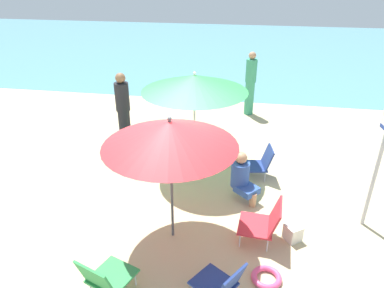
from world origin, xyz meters
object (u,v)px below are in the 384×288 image
(umbrella_red, at_px, (170,134))
(warning_sign, at_px, (381,154))
(beach_chair_a, at_px, (221,283))
(beach_chair_e, at_px, (264,222))
(beach_chair_b, at_px, (261,162))
(beach_chair_d, at_px, (105,277))
(person_a, at_px, (123,111))
(person_c, at_px, (250,83))
(swim_ring, at_px, (266,278))
(beach_bag, at_px, (293,233))
(umbrella_green, at_px, (195,83))
(beach_chair_c, at_px, (133,145))
(person_b, at_px, (242,176))

(umbrella_red, height_order, warning_sign, warning_sign)
(beach_chair_a, xyz_separation_m, beach_chair_e, (0.53, 1.23, 0.03))
(beach_chair_a, bearing_deg, warning_sign, -104.43)
(beach_chair_b, height_order, beach_chair_d, beach_chair_d)
(person_a, height_order, person_c, person_a)
(warning_sign, bearing_deg, person_a, 149.16)
(warning_sign, bearing_deg, beach_chair_a, -146.35)
(person_c, bearing_deg, swim_ring, 138.00)
(warning_sign, bearing_deg, beach_bag, -161.54)
(beach_chair_b, height_order, beach_bag, beach_chair_b)
(umbrella_green, height_order, beach_bag, umbrella_green)
(beach_bag, bearing_deg, person_a, 144.28)
(beach_chair_a, bearing_deg, swim_ring, -107.93)
(beach_chair_a, bearing_deg, beach_bag, -92.56)
(umbrella_red, distance_m, beach_chair_e, 1.97)
(person_a, height_order, beach_bag, person_a)
(person_a, relative_size, beach_bag, 6.90)
(warning_sign, distance_m, beach_bag, 1.75)
(beach_chair_a, distance_m, warning_sign, 3.04)
(beach_chair_c, distance_m, beach_chair_e, 3.51)
(person_c, xyz_separation_m, warning_sign, (1.99, -4.57, 0.41))
(beach_chair_c, bearing_deg, beach_bag, -19.94)
(beach_chair_d, xyz_separation_m, swim_ring, (2.01, 0.62, -0.31))
(beach_chair_e, bearing_deg, umbrella_green, -51.28)
(person_c, bearing_deg, warning_sign, 157.51)
(beach_chair_c, height_order, beach_chair_e, beach_chair_e)
(beach_chair_c, relative_size, beach_bag, 2.58)
(beach_chair_a, xyz_separation_m, swim_ring, (0.58, 0.46, -0.29))
(person_b, distance_m, warning_sign, 2.20)
(beach_chair_c, bearing_deg, beach_chair_e, -25.36)
(person_a, bearing_deg, beach_chair_e, -113.30)
(warning_sign, bearing_deg, person_b, 161.46)
(warning_sign, relative_size, beach_bag, 8.04)
(umbrella_red, xyz_separation_m, beach_chair_c, (-1.38, 2.29, -1.44))
(warning_sign, bearing_deg, umbrella_red, -173.24)
(person_a, distance_m, warning_sign, 5.14)
(beach_chair_e, relative_size, person_c, 0.39)
(umbrella_green, xyz_separation_m, person_c, (1.03, 3.22, -0.93))
(warning_sign, height_order, swim_ring, warning_sign)
(beach_chair_a, height_order, warning_sign, warning_sign)
(umbrella_green, distance_m, beach_chair_b, 2.02)
(umbrella_green, bearing_deg, umbrella_red, -89.48)
(beach_chair_d, bearing_deg, umbrella_red, -3.62)
(beach_chair_e, xyz_separation_m, beach_bag, (0.46, 0.10, -0.23))
(person_b, bearing_deg, umbrella_green, 177.29)
(umbrella_red, distance_m, beach_chair_a, 2.01)
(beach_chair_c, xyz_separation_m, beach_chair_d, (0.80, -3.57, 0.03))
(beach_chair_b, xyz_separation_m, beach_chair_c, (-2.72, 0.31, -0.02))
(beach_chair_e, bearing_deg, beach_chair_d, 39.73)
(umbrella_red, relative_size, swim_ring, 4.86)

